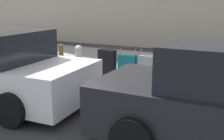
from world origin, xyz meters
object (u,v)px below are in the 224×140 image
object	(u,v)px
suitcase_teal_4	(127,67)
fire_hydrant	(79,59)
suitcase_silver_3	(149,69)
bollard_post	(61,59)
suitcase_olive_1	(188,77)
suitcase_red_0	(209,80)
suitcase_navy_2	(169,74)
suitcase_black_5	(107,64)

from	to	relation	value
suitcase_teal_4	fire_hydrant	xyz separation A→B (m)	(1.54, -0.01, 0.09)
suitcase_silver_3	fire_hydrant	xyz separation A→B (m)	(2.12, 0.04, 0.08)
suitcase_teal_4	bollard_post	size ratio (longest dim) A/B	1.08
bollard_post	suitcase_olive_1	bearing A→B (deg)	-178.30
suitcase_red_0	bollard_post	xyz separation A→B (m)	(4.15, 0.09, 0.16)
suitcase_red_0	suitcase_navy_2	size ratio (longest dim) A/B	0.69
suitcase_teal_4	fire_hydrant	bearing A→B (deg)	-0.22
suitcase_teal_4	bollard_post	world-z (taller)	suitcase_teal_4
suitcase_navy_2	bollard_post	distance (m)	3.19
suitcase_red_0	suitcase_navy_2	distance (m)	0.98
suitcase_olive_1	bollard_post	bearing A→B (deg)	1.70
suitcase_olive_1	suitcase_silver_3	size ratio (longest dim) A/B	0.89
suitcase_olive_1	suitcase_silver_3	bearing A→B (deg)	-4.61
suitcase_silver_3	fire_hydrant	distance (m)	2.12
suitcase_olive_1	suitcase_black_5	size ratio (longest dim) A/B	0.95
suitcase_red_0	suitcase_silver_3	size ratio (longest dim) A/B	0.63
suitcase_red_0	suitcase_olive_1	bearing A→B (deg)	-2.18
suitcase_silver_3	fire_hydrant	size ratio (longest dim) A/B	1.08
suitcase_black_5	bollard_post	xyz separation A→B (m)	(1.49, 0.08, 0.02)
suitcase_black_5	bollard_post	distance (m)	1.49
suitcase_red_0	suitcase_olive_1	xyz separation A→B (m)	(0.47, -0.02, 0.02)
suitcase_olive_1	suitcase_black_5	xyz separation A→B (m)	(2.19, 0.03, 0.11)
suitcase_red_0	suitcase_teal_4	size ratio (longest dim) A/B	0.64
suitcase_navy_2	suitcase_black_5	size ratio (longest dim) A/B	0.98
suitcase_olive_1	bollard_post	size ratio (longest dim) A/B	0.96
suitcase_teal_4	suitcase_black_5	world-z (taller)	suitcase_teal_4
fire_hydrant	suitcase_black_5	bearing A→B (deg)	175.77
suitcase_navy_2	fire_hydrant	size ratio (longest dim) A/B	0.99
fire_hydrant	bollard_post	distance (m)	0.55
suitcase_silver_3	suitcase_black_5	xyz separation A→B (m)	(1.15, 0.11, 0.04)
suitcase_olive_1	suitcase_black_5	world-z (taller)	suitcase_black_5
suitcase_navy_2	suitcase_black_5	distance (m)	1.70
suitcase_olive_1	suitcase_silver_3	world-z (taller)	suitcase_silver_3
suitcase_silver_3	suitcase_navy_2	bearing A→B (deg)	178.29
suitcase_teal_4	bollard_post	bearing A→B (deg)	3.99
suitcase_silver_3	bollard_post	xyz separation A→B (m)	(2.64, 0.19, 0.06)
suitcase_red_0	suitcase_silver_3	xyz separation A→B (m)	(1.51, -0.10, 0.09)
suitcase_navy_2	suitcase_teal_4	size ratio (longest dim) A/B	0.92
suitcase_navy_2	suitcase_teal_4	distance (m)	1.12
suitcase_black_5	suitcase_navy_2	bearing A→B (deg)	-176.68
suitcase_black_5	bollard_post	bearing A→B (deg)	3.03
suitcase_teal_4	suitcase_black_5	xyz separation A→B (m)	(0.58, 0.07, 0.05)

